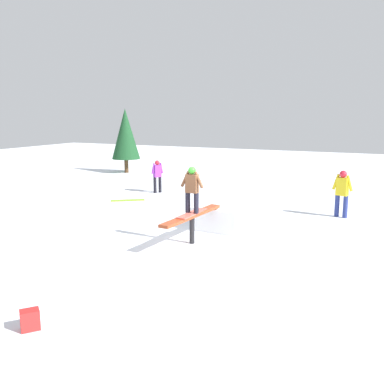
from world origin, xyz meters
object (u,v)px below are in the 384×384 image
main_rider_on_rail (192,191)px  loose_snowboard_lime (128,200)px  pine_tree_far (126,134)px  rail_feature (192,218)px  bystander_purple (157,175)px  backpack_on_snow (30,320)px  bystander_yellow (342,191)px

main_rider_on_rail → loose_snowboard_lime: main_rider_on_rail is taller
loose_snowboard_lime → pine_tree_far: 8.68m
rail_feature → bystander_purple: bearing=-138.0°
main_rider_on_rail → backpack_on_snow: size_ratio=3.96×
loose_snowboard_lime → bystander_yellow: bearing=-30.4°
main_rider_on_rail → bystander_purple: 7.74m
bystander_purple → backpack_on_snow: bystander_purple is taller
bystander_yellow → pine_tree_far: size_ratio=0.43×
pine_tree_far → loose_snowboard_lime: bearing=34.4°
bystander_purple → pine_tree_far: size_ratio=0.38×
main_rider_on_rail → backpack_on_snow: 5.57m
main_rider_on_rail → bystander_yellow: main_rider_on_rail is taller
main_rider_on_rail → loose_snowboard_lime: 6.50m
loose_snowboard_lime → backpack_on_snow: (9.50, 4.46, 0.16)m
pine_tree_far → rail_feature: bearing=41.0°
bystander_yellow → pine_tree_far: (-6.12, -12.87, 1.38)m
loose_snowboard_lime → rail_feature: bearing=-76.2°
backpack_on_snow → bystander_purple: bearing=-121.1°
backpack_on_snow → pine_tree_far: size_ratio=0.09×
rail_feature → main_rider_on_rail: size_ratio=2.08×
bystander_yellow → pine_tree_far: 14.32m
rail_feature → loose_snowboard_lime: (-4.09, -4.83, -0.70)m
pine_tree_far → main_rider_on_rail: bearing=41.0°
main_rider_on_rail → pine_tree_far: pine_tree_far is taller
bystander_yellow → backpack_on_snow: 10.95m
rail_feature → pine_tree_far: size_ratio=0.74×
rail_feature → pine_tree_far: bearing=-134.0°
pine_tree_far → bystander_yellow: bearing=64.6°
rail_feature → backpack_on_snow: rail_feature is taller
main_rider_on_rail → pine_tree_far: (-11.01, -9.57, 0.83)m
bystander_purple → bystander_yellow: bystander_yellow is taller
main_rider_on_rail → bystander_yellow: size_ratio=0.84×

